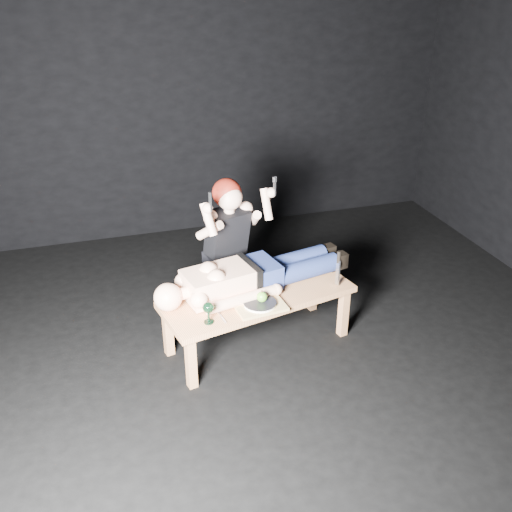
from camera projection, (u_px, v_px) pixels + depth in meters
name	position (u px, v px, depth m)	size (l,w,h in m)	color
ground	(294.00, 353.00, 4.40)	(5.00, 5.00, 0.00)	black
back_wall	(213.00, 90.00, 5.84)	(5.00, 5.00, 0.00)	black
table	(258.00, 319.00, 4.41)	(1.45, 0.54, 0.45)	tan
lying_man	(255.00, 271.00, 4.36)	(1.44, 0.44, 0.26)	beige
kneeling_woman	(222.00, 246.00, 4.63)	(0.67, 0.75, 1.26)	black
serving_tray	(260.00, 306.00, 4.14)	(0.35, 0.26, 0.02)	tan
plate	(260.00, 303.00, 4.14)	(0.24, 0.24, 0.02)	white
apple	(262.00, 297.00, 4.13)	(0.08, 0.08, 0.08)	green
goblet	(208.00, 313.00, 3.94)	(0.08, 0.08, 0.16)	black
fork_flat	(222.00, 317.00, 4.02)	(0.01, 0.15, 0.01)	#B2B2B7
knife_flat	(274.00, 304.00, 4.18)	(0.01, 0.15, 0.01)	#B2B2B7
spoon_flat	(264.00, 298.00, 4.26)	(0.01, 0.15, 0.01)	#B2B2B7
carving_knife	(338.00, 269.00, 4.35)	(0.04, 0.04, 0.29)	#B2B2B7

